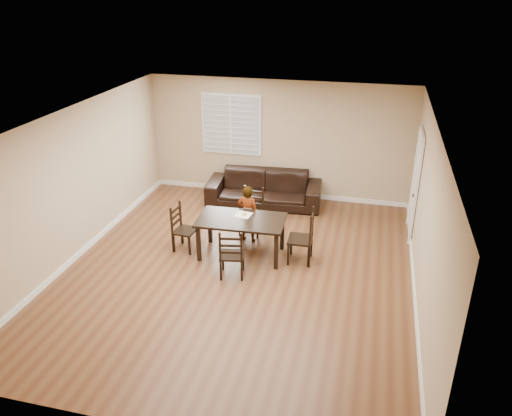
# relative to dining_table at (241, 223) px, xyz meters

# --- Properties ---
(ground) EXTENTS (7.00, 7.00, 0.00)m
(ground) POSITION_rel_dining_table_xyz_m (0.08, -0.57, -0.65)
(ground) COLOR brown
(ground) RESTS_ON ground
(room) EXTENTS (6.04, 7.04, 2.72)m
(room) POSITION_rel_dining_table_xyz_m (0.12, -0.39, 1.16)
(room) COLOR tan
(room) RESTS_ON ground
(dining_table) EXTENTS (1.61, 0.95, 0.74)m
(dining_table) POSITION_rel_dining_table_xyz_m (0.00, 0.00, 0.00)
(dining_table) COLOR black
(dining_table) RESTS_ON ground
(chair_near) EXTENTS (0.45, 0.42, 0.94)m
(chair_near) POSITION_rel_dining_table_xyz_m (-0.03, 1.00, -0.22)
(chair_near) COLOR black
(chair_near) RESTS_ON ground
(chair_far) EXTENTS (0.48, 0.45, 0.91)m
(chair_far) POSITION_rel_dining_table_xyz_m (0.05, -0.83, -0.23)
(chair_far) COLOR black
(chair_far) RESTS_ON ground
(chair_left) EXTENTS (0.42, 0.44, 0.90)m
(chair_left) POSITION_rel_dining_table_xyz_m (-1.19, -0.04, -0.24)
(chair_left) COLOR black
(chair_left) RESTS_ON ground
(chair_right) EXTENTS (0.44, 0.47, 1.01)m
(chair_right) POSITION_rel_dining_table_xyz_m (1.20, 0.05, -0.19)
(chair_right) COLOR black
(chair_right) RESTS_ON ground
(child) EXTENTS (0.45, 0.32, 1.15)m
(child) POSITION_rel_dining_table_xyz_m (-0.02, 0.57, -0.07)
(child) COLOR gray
(child) RESTS_ON ground
(napkin) EXTENTS (0.32, 0.32, 0.00)m
(napkin) POSITION_rel_dining_table_xyz_m (-0.01, 0.18, 0.09)
(napkin) COLOR beige
(napkin) RESTS_ON dining_table
(donut) EXTENTS (0.10, 0.10, 0.04)m
(donut) POSITION_rel_dining_table_xyz_m (0.01, 0.18, 0.11)
(donut) COLOR #BF9544
(donut) RESTS_ON napkin
(sofa) EXTENTS (2.61, 1.19, 0.74)m
(sofa) POSITION_rel_dining_table_xyz_m (-0.12, 2.35, -0.28)
(sofa) COLOR black
(sofa) RESTS_ON ground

